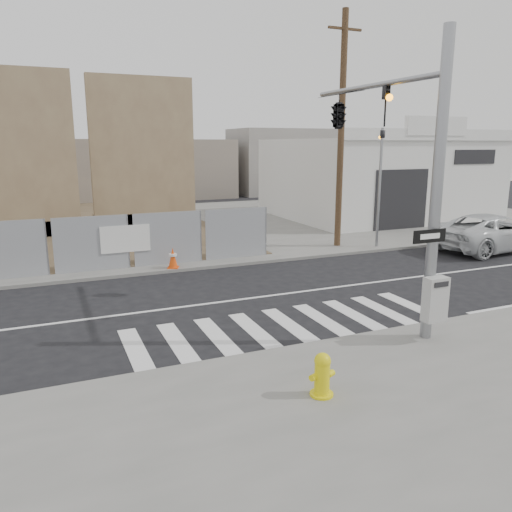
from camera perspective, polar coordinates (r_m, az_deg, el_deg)
name	(u,v)px	position (r m, az deg, el deg)	size (l,w,h in m)	color
ground	(252,298)	(15.41, -0.43, -4.84)	(100.00, 100.00, 0.00)	black
sidewalk_far	(156,228)	(28.50, -11.37, 3.20)	(50.00, 20.00, 0.12)	slate
signal_pole	(367,139)	(14.11, 12.53, 12.97)	(0.96, 5.87, 7.00)	gray
far_signal_pole	(380,171)	(22.75, 14.02, 9.41)	(0.16, 0.20, 5.60)	gray
concrete_wall_left	(10,171)	(26.70, -26.28, 8.70)	(6.00, 1.30, 8.00)	#7B6349
concrete_wall_right	(144,168)	(28.15, -12.71, 9.82)	(5.50, 1.30, 8.00)	#7B6349
auto_shop	(376,178)	(33.08, 13.57, 8.70)	(12.00, 10.20, 5.95)	silver
utility_pole_right	(341,131)	(22.61, 9.72, 13.95)	(1.60, 0.28, 10.00)	brown
fire_hydrant	(322,375)	(9.43, 7.57, -13.28)	(0.58, 0.58, 0.83)	yellow
suv	(493,232)	(24.51, 25.49, 2.47)	(2.70, 5.85, 1.62)	silver
traffic_cone_d	(173,258)	(18.79, -9.48, -0.23)	(0.52, 0.52, 0.77)	#E7470C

